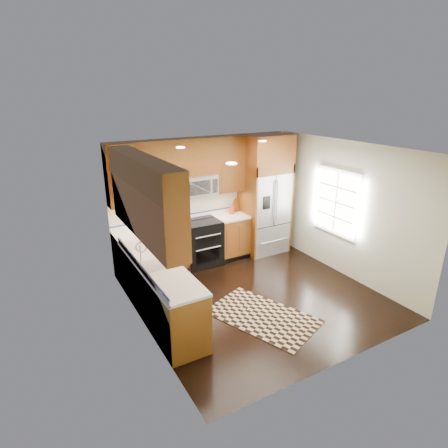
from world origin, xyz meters
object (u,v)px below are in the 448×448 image
range (201,243)px  utensil_crock (232,209)px  rug (263,316)px  refrigerator (265,195)px  knife_block (177,216)px

range → utensil_crock: bearing=8.9°
rug → utensil_crock: 2.74m
refrigerator → utensil_crock: size_ratio=7.76×
range → utensil_crock: 1.01m
rug → refrigerator: bearing=33.1°
rug → range: bearing=67.8°
rug → utensil_crock: size_ratio=5.08×
range → refrigerator: 1.76m
refrigerator → knife_block: size_ratio=8.52×
rug → knife_block: size_ratio=5.57×
refrigerator → rug: (-1.57, -2.23, -1.30)m
range → refrigerator: (1.55, -0.04, 0.83)m
rug → knife_block: (-0.42, 2.46, 1.06)m
refrigerator → knife_block: refrigerator is taller
range → knife_block: bearing=155.8°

